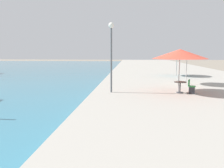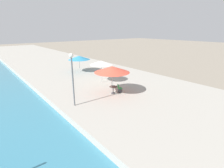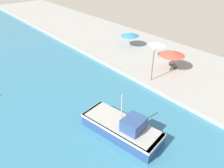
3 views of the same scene
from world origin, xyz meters
name	(u,v)px [view 3 (image 3 of 3)]	position (x,y,z in m)	size (l,w,h in m)	color
quay_promenade	(98,34)	(8.00, 37.00, 0.28)	(16.00, 90.00, 0.57)	#A39E93
fishing_boat_near	(122,128)	(-8.20, 11.50, 0.94)	(4.26, 8.29, 4.58)	navy
cafe_umbrella_pink	(172,53)	(5.79, 16.51, 3.12)	(3.59, 3.59, 2.87)	#B7B7B7
cafe_umbrella_white	(157,44)	(7.25, 20.41, 3.04)	(2.78, 2.78, 2.72)	#B7B7B7
cafe_umbrella_striped	(130,34)	(7.85, 27.10, 2.77)	(3.31, 3.31, 2.49)	#B7B7B7
cafe_table	(171,66)	(5.87, 16.40, 1.10)	(0.80, 0.80, 0.74)	#333338
cafe_chair_left	(175,67)	(6.53, 16.12, 0.89)	(0.55, 0.53, 0.91)	#2D2D33
lamppost	(153,59)	(1.32, 16.19, 3.66)	(0.36, 0.36, 4.56)	#565B60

